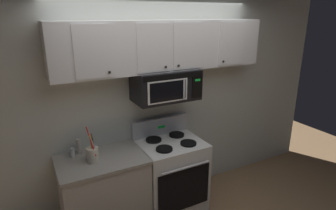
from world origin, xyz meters
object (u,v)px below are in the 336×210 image
stove_range (170,174)px  over_range_microwave (166,85)px  utensil_crock_cream (93,153)px  salt_shaker (72,153)px  pepper_mill (79,146)px

stove_range → over_range_microwave: (-0.00, 0.12, 1.11)m
over_range_microwave → utensil_crock_cream: (-0.93, -0.15, -0.58)m
stove_range → utensil_crock_cream: bearing=-178.2°
utensil_crock_cream → salt_shaker: size_ratio=3.96×
utensil_crock_cream → salt_shaker: utensil_crock_cream is taller
stove_range → over_range_microwave: bearing=90.1°
over_range_microwave → pepper_mill: size_ratio=4.51×
salt_shaker → pepper_mill: 0.10m
over_range_microwave → salt_shaker: size_ratio=7.68×
stove_range → pepper_mill: (-1.02, 0.23, 0.52)m
pepper_mill → stove_range: bearing=-12.6°
utensil_crock_cream → salt_shaker: 0.27m
over_range_microwave → pepper_mill: bearing=173.8°
salt_shaker → pepper_mill: bearing=31.1°
over_range_microwave → pepper_mill: 1.18m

